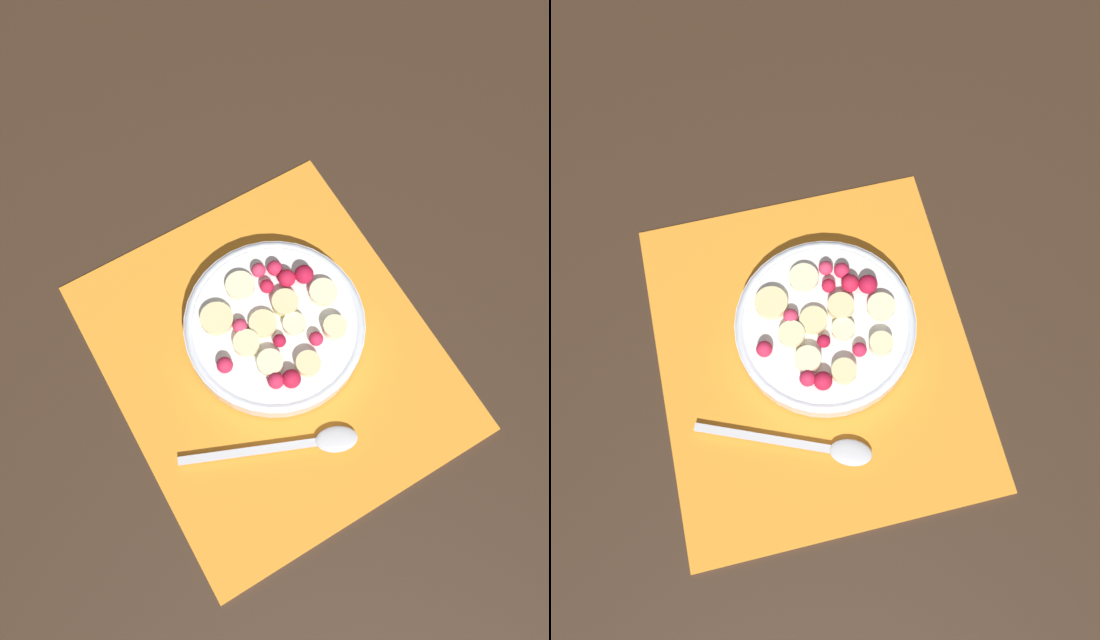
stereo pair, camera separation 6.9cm
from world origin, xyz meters
TOP-DOWN VIEW (x-y plane):
  - ground_plane at (0.00, 0.00)m, footprint 3.00×3.00m
  - placemat at (0.00, 0.00)m, footprint 0.40×0.35m
  - fruit_bowl at (0.02, -0.02)m, footprint 0.21×0.21m
  - spoon at (-0.11, 0.02)m, footprint 0.09×0.19m

SIDE VIEW (x-z plane):
  - ground_plane at x=0.00m, z-range 0.00..0.00m
  - placemat at x=0.00m, z-range 0.00..0.01m
  - spoon at x=-0.11m, z-range 0.01..0.01m
  - fruit_bowl at x=0.02m, z-range 0.00..0.05m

